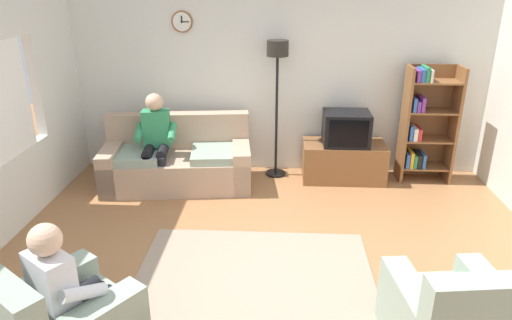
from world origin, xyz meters
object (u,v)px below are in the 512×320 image
(bookshelf, at_px, (424,124))
(person_on_couch, at_px, (156,137))
(floor_lamp, at_px, (277,72))
(tv, at_px, (346,128))
(tv_stand, at_px, (343,161))
(person_in_left_armchair, at_px, (66,285))
(couch, at_px, (178,162))

(bookshelf, bearing_deg, person_on_couch, -172.12)
(bookshelf, xyz_separation_m, person_on_couch, (-3.49, -0.48, -0.08))
(bookshelf, bearing_deg, floor_lamp, 179.24)
(tv, distance_m, person_on_couch, 2.48)
(tv_stand, distance_m, tv, 0.48)
(tv, distance_m, floor_lamp, 1.17)
(tv, bearing_deg, bookshelf, 5.37)
(person_in_left_armchair, bearing_deg, person_on_couch, 92.48)
(bookshelf, relative_size, floor_lamp, 0.84)
(bookshelf, relative_size, person_on_couch, 1.25)
(couch, relative_size, tv_stand, 1.81)
(couch, distance_m, floor_lamp, 1.77)
(floor_lamp, bearing_deg, tv, -7.61)
(couch, height_order, tv_stand, couch)
(couch, distance_m, person_in_left_armchair, 3.04)
(person_on_couch, bearing_deg, tv, 8.94)
(couch, bearing_deg, tv_stand, 7.73)
(couch, xyz_separation_m, tv, (2.22, 0.28, 0.42))
(tv_stand, relative_size, person_in_left_armchair, 0.98)
(tv_stand, xyz_separation_m, person_in_left_armchair, (-2.32, -3.32, 0.35))
(tv_stand, height_order, tv, tv)
(couch, distance_m, tv, 2.27)
(person_on_couch, bearing_deg, person_in_left_armchair, -87.52)
(couch, height_order, person_in_left_armchair, person_in_left_armchair)
(bookshelf, distance_m, person_in_left_armchair, 4.78)
(tv_stand, bearing_deg, floor_lamp, 173.89)
(couch, xyz_separation_m, bookshelf, (3.25, 0.37, 0.47))
(tv, bearing_deg, person_in_left_armchair, -125.17)
(couch, bearing_deg, tv, 7.10)
(tv, xyz_separation_m, floor_lamp, (-0.92, 0.12, 0.71))
(floor_lamp, relative_size, person_in_left_armchair, 1.65)
(floor_lamp, bearing_deg, person_in_left_armchair, -112.27)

